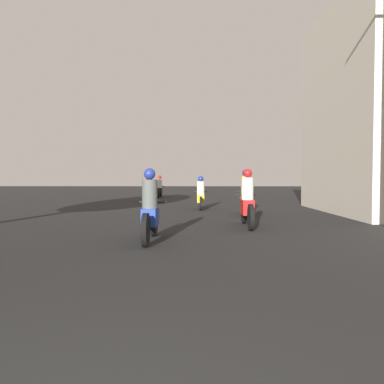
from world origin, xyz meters
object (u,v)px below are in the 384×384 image
Objects in this scene: motorcycle_red at (247,204)px; motorcycle_green at (150,191)px; motorcycle_yellow at (201,196)px; building_right_near at (384,109)px; motorcycle_orange at (245,197)px; motorcycle_blue at (150,212)px; motorcycle_black at (160,189)px.

motorcycle_red is 1.08× the size of motorcycle_green.
motorcycle_yellow is 7.92m from building_right_near.
motorcycle_green is (-2.81, 4.54, 0.05)m from motorcycle_yellow.
motorcycle_red is 7.90m from building_right_near.
motorcycle_orange reaches higher than motorcycle_yellow.
motorcycle_blue is 1.02× the size of motorcycle_green.
motorcycle_orange is 6.37m from building_right_near.
motorcycle_black is at bearing 111.49° from motorcycle_yellow.
motorcycle_orange is 1.02× the size of motorcycle_black.
motorcycle_red is 1.01× the size of motorcycle_orange.
motorcycle_blue is 17.92m from motorcycle_black.
motorcycle_orange is 1.07× the size of motorcycle_green.
motorcycle_yellow is 0.92× the size of motorcycle_black.
motorcycle_yellow is at bearing 95.07° from motorcycle_red.
motorcycle_black is (-2.77, 9.64, 0.04)m from motorcycle_yellow.
building_right_near is at bearing -7.11° from motorcycle_yellow.
building_right_near reaches higher than motorcycle_yellow.
motorcycle_red reaches higher than motorcycle_green.
motorcycle_blue is 8.28m from motorcycle_yellow.
motorcycle_green reaches higher than motorcycle_blue.
motorcycle_red is at bearing -72.53° from motorcycle_yellow.
motorcycle_yellow is 0.24× the size of building_right_near.
motorcycle_green reaches higher than motorcycle_black.
motorcycle_blue is 10.99m from building_right_near.
motorcycle_blue is 1.06× the size of motorcycle_yellow.
motorcycle_red is 3.45m from motorcycle_orange.
motorcycle_green is at bearing 103.50° from motorcycle_blue.
motorcycle_blue is 0.94× the size of motorcycle_red.
motorcycle_yellow is at bearing 167.43° from building_right_near.
motorcycle_green is at bearing 104.36° from motorcycle_red.
motorcycle_orange is (2.71, 5.79, 0.04)m from motorcycle_blue.
motorcycle_green is 0.96× the size of motorcycle_black.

